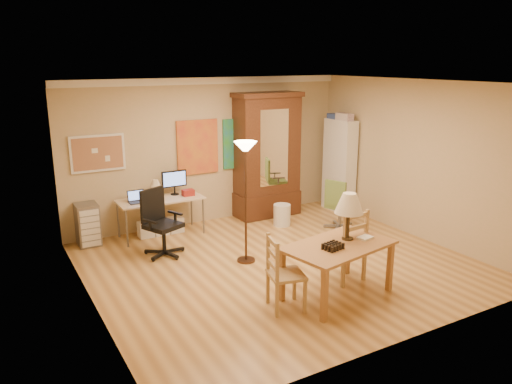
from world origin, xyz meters
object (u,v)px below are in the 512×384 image
dining_table (342,233)px  office_chair_black (162,238)px  bookshelf (339,166)px  office_chair_green (339,216)px  computer_desk (162,212)px  armoire (267,163)px

dining_table → office_chair_black: 2.99m
bookshelf → office_chair_green: bearing=-127.8°
computer_desk → office_chair_green: bearing=-24.3°
office_chair_green → armoire: 1.76m
dining_table → armoire: armoire is taller
armoire → dining_table: bearing=-104.9°
dining_table → armoire: bearing=75.1°
armoire → bookshelf: bearing=-16.8°
dining_table → office_chair_black: (-1.59, 2.46, -0.57)m
dining_table → armoire: 3.59m
office_chair_black → bookshelf: 4.06m
office_chair_green → bookshelf: bearing=52.2°
armoire → office_chair_black: bearing=-158.4°
office_chair_black → bookshelf: bookshelf is taller
office_chair_black → dining_table: bearing=-57.1°
office_chair_green → armoire: armoire is taller
dining_table → office_chair_green: bearing=51.6°
dining_table → computer_desk: size_ratio=1.07×
dining_table → bookshelf: (2.38, 3.02, 0.08)m
computer_desk → office_chair_black: bearing=-109.3°
dining_table → computer_desk: (-1.27, 3.37, -0.44)m
armoire → bookshelf: size_ratio=1.30×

